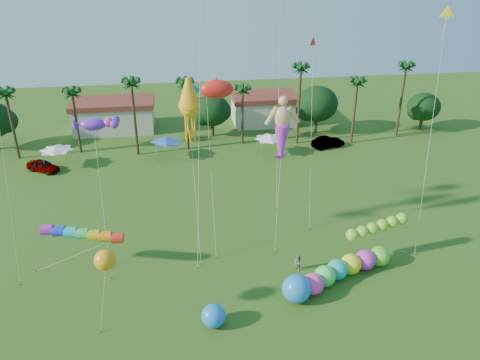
{
  "coord_description": "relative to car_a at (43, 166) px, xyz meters",
  "views": [
    {
      "loc": [
        -4.91,
        -22.74,
        24.8
      ],
      "look_at": [
        0.0,
        10.0,
        9.0
      ],
      "focal_mm": 35.0,
      "sensor_mm": 36.0,
      "label": 1
    }
  ],
  "objects": [
    {
      "name": "buildings_row",
      "position": [
        18.63,
        15.01,
        1.25
      ],
      "size": [
        35.0,
        7.0,
        4.0
      ],
      "color": "beige",
      "rests_on": "ground"
    },
    {
      "name": "orange_ball_kite",
      "position": [
        11.52,
        -29.76,
        5.05
      ],
      "size": [
        1.99,
        1.98,
        6.56
      ],
      "color": "orange",
      "rests_on": "ground"
    },
    {
      "name": "tent_row",
      "position": [
        15.72,
        1.34,
        2.0
      ],
      "size": [
        31.0,
        4.0,
        0.6
      ],
      "color": "white",
      "rests_on": "ground"
    },
    {
      "name": "car_a",
      "position": [
        0.0,
        0.0,
        0.0
      ],
      "size": [
        4.64,
        3.8,
        1.49
      ],
      "primitive_type": "imported",
      "rotation": [
        0.0,
        0.0,
        1.02
      ],
      "color": "#4C4C54",
      "rests_on": "ground"
    },
    {
      "name": "car_b",
      "position": [
        38.62,
        2.65,
        0.05
      ],
      "size": [
        5.08,
        2.95,
        1.58
      ],
      "primitive_type": "imported",
      "rotation": [
        0.0,
        0.0,
        1.86
      ],
      "color": "#4C4C54",
      "rests_on": "ground"
    },
    {
      "name": "squid_kite",
      "position": [
        18.26,
        -18.97,
        12.48
      ],
      "size": [
        2.52,
        5.5,
        15.93
      ],
      "color": "#FD9F14",
      "rests_on": "ground"
    },
    {
      "name": "rainbow_tube",
      "position": [
        9.84,
        -23.15,
        2.69
      ],
      "size": [
        9.16,
        2.53,
        3.91
      ],
      "color": "red",
      "rests_on": "ground"
    },
    {
      "name": "spectator_b",
      "position": [
        26.79,
        -25.29,
        0.04
      ],
      "size": [
        0.9,
        0.96,
        1.57
      ],
      "primitive_type": "imported",
      "rotation": [
        0.0,
        0.0,
        -1.03
      ],
      "color": "gray",
      "rests_on": "ground"
    },
    {
      "name": "green_worm",
      "position": [
        31.6,
        -24.94,
        2.22
      ],
      "size": [
        9.09,
        1.45,
        3.62
      ],
      "color": "#82CD2D",
      "rests_on": "ground"
    },
    {
      "name": "tree_line",
      "position": [
        25.28,
        9.0,
        3.53
      ],
      "size": [
        69.46,
        8.91,
        11.0
      ],
      "color": "#3A2819",
      "rests_on": "ground"
    },
    {
      "name": "delta_kite_yellow",
      "position": [
        39.51,
        -20.42,
        19.62
      ],
      "size": [
        2.15,
        4.73,
        21.34
      ],
      "color": "yellow",
      "rests_on": "ground"
    },
    {
      "name": "blue_ball",
      "position": [
        18.85,
        -30.97,
        0.17
      ],
      "size": [
        1.82,
        1.82,
        1.82
      ],
      "primitive_type": "sphere",
      "color": "#1A77F0",
      "rests_on": "ground"
    },
    {
      "name": "fish_kite",
      "position": [
        20.86,
        -16.65,
        13.39
      ],
      "size": [
        4.72,
        6.89,
        15.09
      ],
      "color": "red",
      "rests_on": "ground"
    },
    {
      "name": "lobster_kite",
      "position": [
        10.46,
        -20.64,
        11.96
      ],
      "size": [
        4.06,
        4.93,
        13.42
      ],
      "color": "#6D28CA",
      "rests_on": "ground"
    },
    {
      "name": "merman_kite",
      "position": [
        26.37,
        -19.24,
        9.85
      ],
      "size": [
        2.84,
        4.43,
        13.47
      ],
      "color": "#E6AA82",
      "rests_on": "ground"
    },
    {
      "name": "delta_kite_red",
      "position": [
        30.23,
        -14.39,
        16.46
      ],
      "size": [
        1.09,
        5.05,
        18.16
      ],
      "color": "red",
      "rests_on": "ground"
    },
    {
      "name": "caterpillar_inflatable",
      "position": [
        29.3,
        -27.37,
        0.23
      ],
      "size": [
        10.97,
        6.04,
        2.32
      ],
      "rotation": [
        0.0,
        0.0,
        0.41
      ],
      "color": "#FF43A4",
      "rests_on": "ground"
    }
  ]
}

